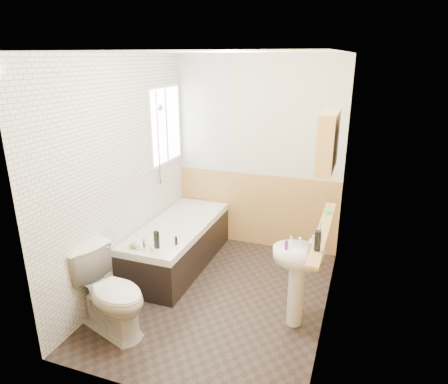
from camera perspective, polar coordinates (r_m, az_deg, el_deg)
The scene contains 26 objects.
floor at distance 4.46m, azimuth -0.68°, elevation -14.72°, with size 2.80×2.80×0.00m, color black.
ceiling at distance 3.72m, azimuth -0.83°, elevation 19.35°, with size 2.80×2.80×0.00m, color white.
wall_back at distance 5.21m, azimuth 4.73°, elevation 5.26°, with size 2.20×0.02×2.50m, color beige.
wall_front at distance 2.74m, azimuth -11.28°, elevation -7.98°, with size 2.20×0.02×2.50m, color beige.
wall_left at distance 4.41m, azimuth -14.39°, elevation 2.22°, with size 0.02×2.80×2.50m, color beige.
wall_right at distance 3.69m, azimuth 15.61°, elevation -1.13°, with size 0.02×2.80×2.50m, color beige.
wainscot_right at distance 4.00m, azimuth 14.34°, elevation -11.24°, with size 0.01×2.80×1.00m, color tan.
wainscot_front at distance 3.16m, azimuth -10.14°, elevation -20.06°, with size 2.20×0.01×1.00m, color tan.
wainscot_back at distance 5.41m, azimuth 4.46°, elevation -2.53°, with size 2.20×0.01×1.00m, color tan.
tile_cladding_left at distance 4.40m, azimuth -14.15°, elevation 2.19°, with size 0.01×2.80×2.50m, color white.
tile_return_back at distance 5.32m, azimuth -2.88°, elevation 11.08°, with size 0.75×0.01×1.50m, color white.
window at distance 5.09m, azimuth -8.33°, elevation 9.42°, with size 0.03×0.79×0.99m.
bathtub at distance 4.98m, azimuth -6.58°, elevation -7.27°, with size 0.70×1.73×0.69m.
shower_riser at distance 4.88m, azimuth -9.35°, elevation 8.59°, with size 0.10×0.08×1.13m.
toilet at distance 3.94m, azimuth -15.96°, elevation -13.65°, with size 0.46×0.81×0.80m, color white.
sink at distance 3.84m, azimuth 10.41°, elevation -11.03°, with size 0.47×0.38×0.91m.
pine_shelf at distance 3.66m, azimuth 13.98°, elevation -5.39°, with size 0.10×1.41×0.03m, color tan.
medicine_cabinet at distance 3.45m, azimuth 14.62°, elevation 7.03°, with size 0.14×0.55×0.49m.
foam_can at distance 3.22m, azimuth 13.23°, elevation -6.80°, with size 0.05×0.05×0.17m, color black.
green_bottle at distance 3.37m, azimuth 13.61°, elevation -5.47°, with size 0.04×0.04×0.19m, color #388447.
black_jar at distance 4.01m, azimuth 14.66°, elevation -2.72°, with size 0.06×0.06×0.04m, color #59C647.
soap_bottle at distance 3.66m, azimuth 12.50°, elevation -8.01°, with size 0.08×0.17×0.08m, color silver.
clear_bottle at distance 3.69m, azimuth 8.89°, elevation -7.48°, with size 0.03×0.03×0.09m, color purple.
blue_gel at distance 4.27m, azimuth -9.60°, elevation -6.73°, with size 0.05×0.03×0.19m, color black.
cream_jar at distance 4.35m, azimuth -12.81°, elevation -7.49°, with size 0.08×0.08×0.05m, color #59C647.
orange_bottle at distance 4.34m, azimuth -6.86°, elevation -6.93°, with size 0.03×0.03×0.09m, color black.
Camera 1 is at (1.31, -3.48, 2.47)m, focal length 32.00 mm.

